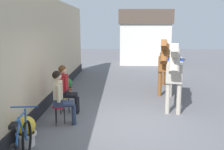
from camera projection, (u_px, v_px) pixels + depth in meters
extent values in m
plane|color=slate|center=(124.00, 94.00, 9.95)|extent=(40.00, 40.00, 0.00)
cube|color=#CCB793|center=(42.00, 52.00, 8.26)|extent=(0.30, 14.00, 3.40)
cube|color=black|center=(45.00, 100.00, 8.53)|extent=(0.34, 14.00, 0.36)
cube|color=silver|center=(144.00, 44.00, 18.06)|extent=(3.20, 2.40, 2.60)
cube|color=brown|center=(145.00, 17.00, 17.75)|extent=(3.40, 2.60, 0.90)
cylinder|color=red|center=(59.00, 107.00, 6.86)|extent=(0.34, 0.34, 0.03)
cylinder|color=black|center=(64.00, 116.00, 6.92)|extent=(0.02, 0.02, 0.45)
cylinder|color=black|center=(56.00, 114.00, 7.01)|extent=(0.02, 0.02, 0.45)
cylinder|color=black|center=(56.00, 117.00, 6.77)|extent=(0.02, 0.02, 0.45)
cube|color=#2D3851|center=(58.00, 102.00, 6.83)|extent=(0.29, 0.36, 0.20)
cube|color=beige|center=(58.00, 90.00, 6.78)|extent=(0.28, 0.37, 0.44)
sphere|color=tan|center=(57.00, 76.00, 6.72)|extent=(0.20, 0.20, 0.20)
sphere|color=black|center=(57.00, 75.00, 6.71)|extent=(0.22, 0.22, 0.22)
cylinder|color=#2D3851|center=(66.00, 103.00, 6.95)|extent=(0.40, 0.19, 0.13)
cylinder|color=#2D3851|center=(74.00, 114.00, 7.03)|extent=(0.11, 0.11, 0.46)
cylinder|color=#2D3851|center=(66.00, 105.00, 6.79)|extent=(0.40, 0.19, 0.13)
cylinder|color=#2D3851|center=(74.00, 116.00, 6.87)|extent=(0.11, 0.11, 0.46)
cylinder|color=beige|center=(59.00, 90.00, 6.98)|extent=(0.09, 0.09, 0.42)
cylinder|color=beige|center=(58.00, 94.00, 6.59)|extent=(0.09, 0.09, 0.42)
cylinder|color=gold|center=(64.00, 97.00, 7.78)|extent=(0.34, 0.34, 0.03)
cylinder|color=black|center=(69.00, 105.00, 7.81)|extent=(0.02, 0.02, 0.45)
cylinder|color=black|center=(63.00, 104.00, 7.94)|extent=(0.02, 0.02, 0.45)
cylinder|color=black|center=(61.00, 106.00, 7.70)|extent=(0.02, 0.02, 0.45)
cube|color=black|center=(64.00, 93.00, 7.76)|extent=(0.25, 0.33, 0.20)
cube|color=maroon|center=(63.00, 82.00, 7.70)|extent=(0.23, 0.34, 0.44)
sphere|color=tan|center=(63.00, 70.00, 7.64)|extent=(0.20, 0.20, 0.20)
sphere|color=#593319|center=(62.00, 69.00, 7.63)|extent=(0.22, 0.22, 0.22)
cylinder|color=black|center=(71.00, 94.00, 7.83)|extent=(0.38, 0.14, 0.13)
cylinder|color=black|center=(78.00, 104.00, 7.88)|extent=(0.11, 0.11, 0.46)
cylinder|color=black|center=(70.00, 96.00, 7.68)|extent=(0.38, 0.14, 0.13)
cylinder|color=black|center=(77.00, 106.00, 7.72)|extent=(0.11, 0.11, 0.46)
cylinder|color=maroon|center=(66.00, 83.00, 7.90)|extent=(0.09, 0.09, 0.42)
cylinder|color=maroon|center=(62.00, 86.00, 7.51)|extent=(0.09, 0.09, 0.42)
cube|color=#B2A899|center=(175.00, 69.00, 8.49)|extent=(0.90, 2.24, 0.52)
cylinder|color=#B2A899|center=(179.00, 99.00, 7.65)|extent=(0.13, 0.13, 0.90)
cylinder|color=#B2A899|center=(168.00, 98.00, 7.72)|extent=(0.13, 0.13, 0.90)
cylinder|color=#B2A899|center=(179.00, 85.00, 9.50)|extent=(0.13, 0.13, 0.90)
cylinder|color=#B2A899|center=(170.00, 84.00, 9.57)|extent=(0.13, 0.13, 0.90)
cylinder|color=#B2A899|center=(175.00, 61.00, 7.28)|extent=(0.41, 0.68, 0.73)
cube|color=#B2A899|center=(175.00, 51.00, 6.90)|extent=(0.29, 0.55, 0.40)
cube|color=black|center=(175.00, 56.00, 7.27)|extent=(0.17, 0.62, 0.48)
cylinder|color=black|center=(176.00, 72.00, 9.63)|extent=(0.12, 0.12, 0.65)
cube|color=navy|center=(176.00, 60.00, 8.54)|extent=(0.62, 0.69, 0.03)
cube|color=black|center=(176.00, 57.00, 8.53)|extent=(0.37, 0.49, 0.12)
cube|color=brown|center=(167.00, 61.00, 10.44)|extent=(0.93, 2.24, 0.52)
cylinder|color=brown|center=(169.00, 84.00, 9.60)|extent=(0.13, 0.13, 0.90)
cylinder|color=brown|center=(160.00, 84.00, 9.68)|extent=(0.13, 0.13, 0.90)
cylinder|color=brown|center=(171.00, 75.00, 11.44)|extent=(0.13, 0.13, 0.90)
cylinder|color=brown|center=(164.00, 74.00, 11.52)|extent=(0.13, 0.13, 0.90)
cylinder|color=brown|center=(165.00, 54.00, 9.23)|extent=(0.42, 0.68, 0.73)
cube|color=brown|center=(164.00, 45.00, 8.85)|extent=(0.29, 0.56, 0.40)
cube|color=black|center=(165.00, 49.00, 9.22)|extent=(0.18, 0.62, 0.48)
cylinder|color=black|center=(168.00, 64.00, 11.57)|extent=(0.12, 0.12, 0.65)
cube|color=black|center=(167.00, 53.00, 10.49)|extent=(0.62, 0.70, 0.03)
cube|color=black|center=(167.00, 52.00, 10.48)|extent=(0.37, 0.49, 0.12)
cylinder|color=beige|center=(27.00, 139.00, 5.68)|extent=(0.34, 0.34, 0.28)
cylinder|color=beige|center=(26.00, 134.00, 5.66)|extent=(0.43, 0.43, 0.04)
sphere|color=gold|center=(26.00, 126.00, 5.62)|extent=(0.40, 0.40, 0.40)
cylinder|color=#A85638|center=(67.00, 91.00, 9.87)|extent=(0.34, 0.34, 0.28)
cylinder|color=#A85638|center=(67.00, 88.00, 9.85)|extent=(0.43, 0.43, 0.04)
sphere|color=#2D7A38|center=(67.00, 83.00, 9.82)|extent=(0.40, 0.40, 0.40)
torus|color=black|center=(27.00, 139.00, 5.17)|extent=(0.14, 0.71, 0.71)
cylinder|color=#235199|center=(22.00, 129.00, 4.83)|extent=(0.10, 0.50, 0.60)
cylinder|color=#235199|center=(17.00, 140.00, 4.44)|extent=(0.08, 0.36, 0.55)
cylinder|color=#235199|center=(19.00, 118.00, 4.62)|extent=(0.14, 0.80, 0.09)
cylinder|color=#235199|center=(26.00, 124.00, 5.09)|extent=(0.05, 0.09, 0.60)
cylinder|color=#235199|center=(24.00, 107.00, 5.00)|extent=(0.50, 0.09, 0.03)
cube|color=black|center=(13.00, 126.00, 4.23)|extent=(0.12, 0.21, 0.06)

